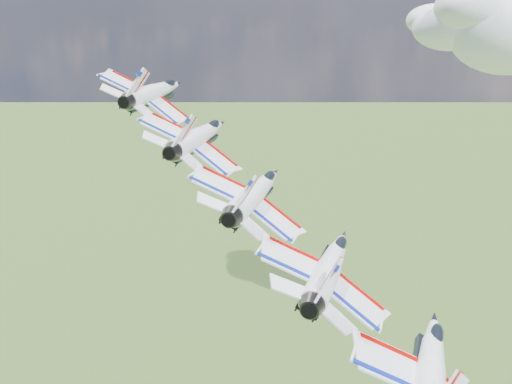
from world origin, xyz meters
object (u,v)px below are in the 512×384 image
at_px(jet_0, 155,92).
at_px(jet_1, 200,136).
at_px(jet_4, 431,366).
at_px(jet_2, 256,192).
at_px(jet_3, 330,266).

relative_size(jet_0, jet_1, 1.00).
distance_m(jet_1, jet_4, 37.46).
bearing_deg(jet_0, jet_2, -41.12).
xyz_separation_m(jet_0, jet_1, (9.57, -7.25, -3.44)).
distance_m(jet_2, jet_4, 24.97).
distance_m(jet_2, jet_3, 12.49).
distance_m(jet_0, jet_4, 49.95).
bearing_deg(jet_4, jet_1, 138.88).
relative_size(jet_1, jet_3, 1.00).
distance_m(jet_0, jet_3, 37.46).
xyz_separation_m(jet_1, jet_2, (9.57, -7.25, -3.44)).
height_order(jet_1, jet_3, jet_1).
xyz_separation_m(jet_2, jet_3, (9.57, -7.25, -3.44)).
bearing_deg(jet_2, jet_0, 138.88).
relative_size(jet_2, jet_3, 1.00).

